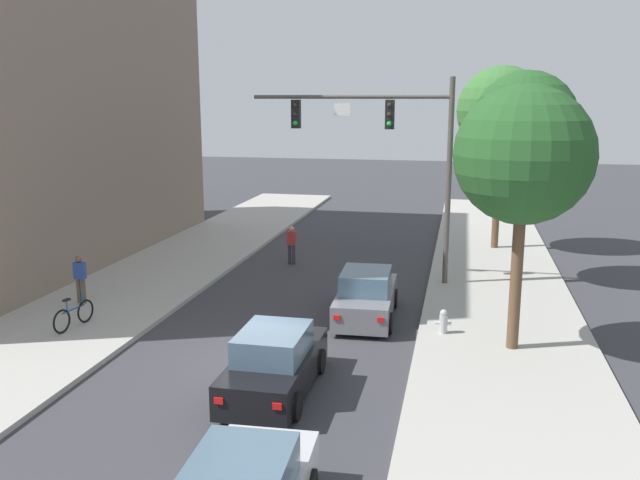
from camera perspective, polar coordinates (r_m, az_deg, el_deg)
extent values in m
plane|color=#38383D|center=(18.24, -5.19, -10.35)|extent=(120.00, 120.00, 0.00)
cube|color=#A8A59E|center=(20.99, -22.58, -8.00)|extent=(5.00, 60.00, 0.15)
cube|color=#A8A59E|center=(17.54, 15.98, -11.47)|extent=(5.00, 60.00, 0.15)
cylinder|color=#514C47|center=(24.82, 10.87, 4.80)|extent=(0.20, 0.20, 7.50)
cylinder|color=#514C47|center=(24.98, 2.59, 12.06)|extent=(7.29, 0.14, 0.14)
cube|color=black|center=(24.78, 5.95, 10.56)|extent=(0.32, 0.28, 1.05)
sphere|color=#2D2823|center=(24.63, 5.93, 11.32)|extent=(0.18, 0.18, 0.18)
sphere|color=#2D2823|center=(24.64, 5.92, 10.55)|extent=(0.18, 0.18, 0.18)
sphere|color=green|center=(24.65, 5.90, 9.79)|extent=(0.18, 0.18, 0.18)
cube|color=black|center=(25.40, -2.05, 10.65)|extent=(0.32, 0.28, 1.05)
sphere|color=#2D2823|center=(25.25, -2.14, 11.39)|extent=(0.18, 0.18, 0.18)
sphere|color=#2D2823|center=(25.26, -2.13, 10.64)|extent=(0.18, 0.18, 0.18)
sphere|color=green|center=(25.27, -2.13, 9.90)|extent=(0.18, 0.18, 0.18)
cube|color=white|center=(25.01, 1.90, 11.03)|extent=(0.60, 0.03, 0.44)
cube|color=slate|center=(21.53, 3.93, -5.21)|extent=(1.87, 4.27, 0.80)
cube|color=slate|center=(21.18, 3.92, -3.47)|extent=(1.58, 2.06, 0.64)
cylinder|color=black|center=(22.92, 2.24, -4.74)|extent=(0.25, 0.65, 0.64)
cylinder|color=black|center=(22.78, 6.29, -4.92)|extent=(0.25, 0.65, 0.64)
cylinder|color=black|center=(20.46, 1.28, -6.82)|extent=(0.25, 0.65, 0.64)
cylinder|color=black|center=(20.31, 5.83, -7.03)|extent=(0.25, 0.65, 0.64)
cube|color=red|center=(19.56, 1.43, -6.61)|extent=(0.20, 0.05, 0.14)
cube|color=red|center=(19.43, 5.18, -6.79)|extent=(0.20, 0.05, 0.14)
cube|color=black|center=(16.35, -3.84, -10.93)|extent=(1.72, 4.21, 0.80)
cube|color=slate|center=(15.95, -4.02, -8.75)|extent=(1.51, 2.01, 0.64)
cylinder|color=black|center=(17.81, -5.22, -9.81)|extent=(0.22, 0.64, 0.64)
cylinder|color=black|center=(17.43, -0.05, -10.26)|extent=(0.22, 0.64, 0.64)
cylinder|color=black|center=(15.55, -8.10, -13.25)|extent=(0.22, 0.64, 0.64)
cylinder|color=black|center=(15.11, -2.15, -13.91)|extent=(0.22, 0.64, 0.64)
cube|color=red|center=(14.65, -8.61, -13.36)|extent=(0.20, 0.04, 0.14)
cube|color=red|center=(14.28, -3.66, -13.94)|extent=(0.20, 0.04, 0.14)
cube|color=slate|center=(10.82, -6.91, -19.51)|extent=(1.59, 2.07, 0.64)
cylinder|color=black|center=(12.72, -8.55, -19.42)|extent=(0.25, 0.65, 0.64)
cylinder|color=brown|center=(23.98, -19.81, -4.07)|extent=(0.14, 0.14, 0.85)
cylinder|color=brown|center=(23.89, -19.44, -4.11)|extent=(0.14, 0.14, 0.85)
cube|color=#2D4799|center=(23.76, -19.75, -2.45)|extent=(0.36, 0.22, 0.56)
sphere|color=brown|center=(23.67, -19.81, -1.52)|extent=(0.22, 0.22, 0.22)
cylinder|color=#333338|center=(28.44, -2.60, -1.21)|extent=(0.14, 0.14, 0.85)
cylinder|color=#333338|center=(28.39, -2.25, -1.23)|extent=(0.14, 0.14, 0.85)
cube|color=#B72D2D|center=(28.26, -2.44, 0.17)|extent=(0.36, 0.22, 0.56)
sphere|color=tan|center=(28.18, -2.44, 0.96)|extent=(0.22, 0.22, 0.22)
torus|color=black|center=(21.91, -19.30, -5.71)|extent=(0.16, 0.72, 0.72)
torus|color=black|center=(21.15, -21.10, -6.48)|extent=(0.16, 0.72, 0.72)
cylinder|color=#194C8C|center=(21.46, -20.23, -5.53)|extent=(0.18, 0.94, 0.05)
cylinder|color=#194C8C|center=(21.22, -20.72, -5.25)|extent=(0.04, 0.04, 0.35)
cylinder|color=#194C8C|center=(21.71, -19.55, -4.73)|extent=(0.04, 0.04, 0.40)
cube|color=black|center=(21.17, -20.75, -4.79)|extent=(0.15, 0.25, 0.06)
cylinder|color=#B2B2B7|center=(20.13, 10.43, -7.04)|extent=(0.24, 0.24, 0.55)
sphere|color=#B2B2B7|center=(20.02, 10.47, -6.13)|extent=(0.22, 0.22, 0.22)
cylinder|color=#B2B2B7|center=(20.12, 9.92, -6.94)|extent=(0.12, 0.09, 0.09)
cylinder|color=#B2B2B7|center=(20.11, 10.95, -6.98)|extent=(0.12, 0.09, 0.09)
cylinder|color=brown|center=(18.95, 16.33, -3.17)|extent=(0.32, 0.32, 3.94)
sphere|color=#235123|center=(18.39, 16.94, 6.93)|extent=(3.66, 3.66, 3.66)
cylinder|color=brown|center=(26.08, 16.54, 1.46)|extent=(0.32, 0.32, 4.45)
sphere|color=#235123|center=(25.69, 17.03, 9.47)|extent=(3.78, 3.78, 3.78)
cylinder|color=brown|center=(31.59, 14.81, 3.58)|extent=(0.32, 0.32, 4.72)
sphere|color=#387033|center=(31.29, 15.19, 10.56)|extent=(3.95, 3.95, 3.95)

